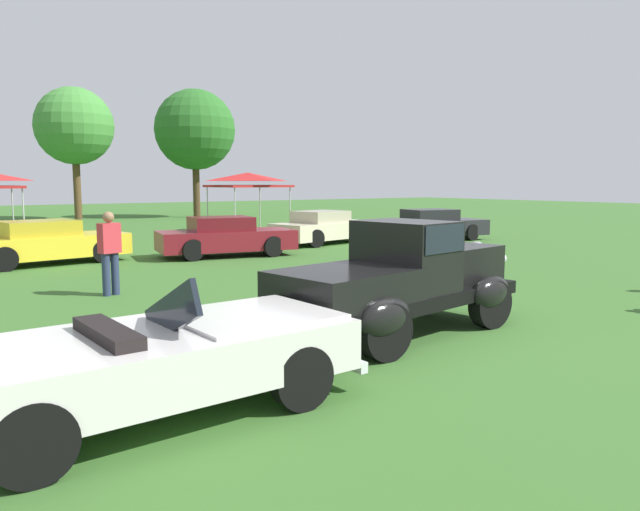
% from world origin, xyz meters
% --- Properties ---
extents(ground_plane, '(120.00, 120.00, 0.00)m').
position_xyz_m(ground_plane, '(0.00, 0.00, 0.00)').
color(ground_plane, '#386628').
extents(feature_pickup_truck, '(4.48, 2.32, 1.70)m').
position_xyz_m(feature_pickup_truck, '(-0.10, -0.00, 0.87)').
color(feature_pickup_truck, black).
rests_on(feature_pickup_truck, ground_plane).
extents(neighbor_convertible, '(4.19, 1.92, 1.40)m').
position_xyz_m(neighbor_convertible, '(-4.19, -0.99, 0.58)').
color(neighbor_convertible, silver).
rests_on(neighbor_convertible, ground_plane).
extents(show_car_yellow, '(4.48, 2.25, 1.22)m').
position_xyz_m(show_car_yellow, '(-2.90, 11.49, 0.60)').
color(show_car_yellow, yellow).
rests_on(show_car_yellow, ground_plane).
extents(show_car_burgundy, '(4.35, 2.40, 1.22)m').
position_xyz_m(show_car_burgundy, '(2.03, 10.28, 0.60)').
color(show_car_burgundy, maroon).
rests_on(show_car_burgundy, ground_plane).
extents(show_car_cream, '(4.36, 2.46, 1.22)m').
position_xyz_m(show_car_cream, '(6.75, 11.73, 0.60)').
color(show_car_cream, beige).
rests_on(show_car_cream, ground_plane).
extents(show_car_charcoal, '(4.48, 2.41, 1.22)m').
position_xyz_m(show_car_charcoal, '(11.04, 10.35, 0.60)').
color(show_car_charcoal, '#28282D').
rests_on(show_car_charcoal, ground_plane).
extents(spectator_by_row, '(0.45, 0.33, 1.69)m').
position_xyz_m(spectator_by_row, '(-2.77, 5.69, 0.91)').
color(spectator_by_row, '#283351').
rests_on(spectator_by_row, ground_plane).
extents(canopy_tent_right_field, '(3.05, 3.05, 2.71)m').
position_xyz_m(canopy_tent_right_field, '(6.87, 17.83, 2.42)').
color(canopy_tent_right_field, '#B7B7BC').
rests_on(canopy_tent_right_field, ground_plane).
extents(treeline_center, '(4.67, 4.67, 8.01)m').
position_xyz_m(treeline_center, '(2.98, 32.67, 5.64)').
color(treeline_center, brown).
rests_on(treeline_center, ground_plane).
extents(treeline_mid_right, '(5.13, 5.13, 8.19)m').
position_xyz_m(treeline_mid_right, '(9.83, 30.41, 5.61)').
color(treeline_mid_right, '#47331E').
rests_on(treeline_mid_right, ground_plane).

